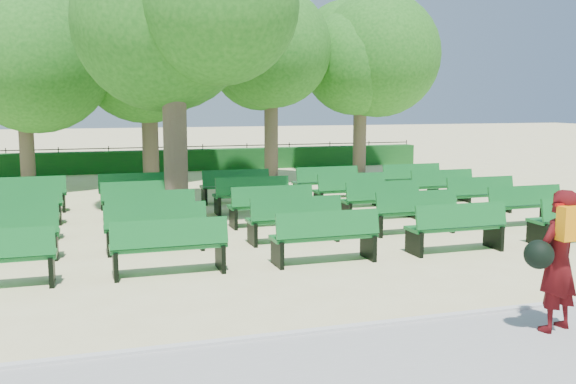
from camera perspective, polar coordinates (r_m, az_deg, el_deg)
name	(u,v)px	position (r m, az deg, el deg)	size (l,w,h in m)	color
ground	(183,240)	(14.08, -9.30, -4.25)	(120.00, 120.00, 0.00)	beige
paving	(285,379)	(7.15, -0.28, -16.30)	(30.00, 2.20, 0.06)	#A5A5A1
curb	(257,340)	(8.17, -2.74, -12.97)	(30.00, 0.12, 0.10)	silver
hedge	(134,162)	(27.80, -13.53, 2.65)	(26.00, 0.70, 0.90)	#144F1A
fence	(134,171)	(28.24, -13.56, 1.81)	(26.00, 0.10, 1.02)	black
tree_line	(143,184)	(23.89, -12.79, 0.72)	(21.80, 6.80, 7.04)	#29721E
bench_array	(210,225)	(15.15, -6.91, -2.92)	(2.01, 0.71, 1.25)	#116626
tree_among	(172,22)	(16.49, -10.25, 14.64)	(5.08, 5.08, 7.22)	brown
person	(557,259)	(8.83, 22.76, -5.50)	(0.91, 0.62, 1.83)	#43090C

